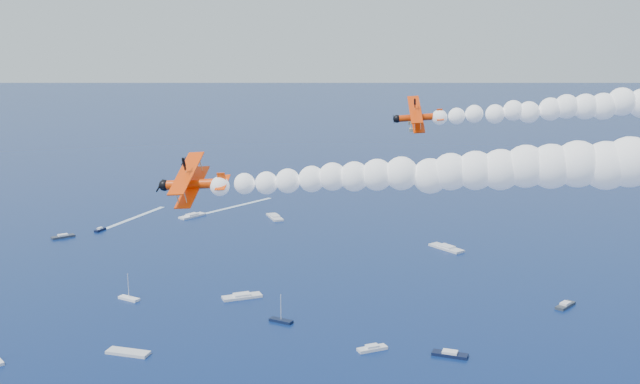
# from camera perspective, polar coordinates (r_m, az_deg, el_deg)

# --- Properties ---
(biplane_lead) EXTENTS (8.02, 9.73, 8.10)m
(biplane_lead) POSITION_cam_1_polar(r_m,az_deg,el_deg) (113.20, 7.32, 5.49)
(biplane_lead) COLOR red
(biplane_trail) EXTENTS (8.83, 10.94, 8.98)m
(biplane_trail) POSITION_cam_1_polar(r_m,az_deg,el_deg) (89.06, -9.28, 0.58)
(biplane_trail) COLOR #FF3F05
(smoke_trail_trail) EXTENTS (63.72, 12.60, 11.04)m
(smoke_trail_trail) POSITION_cam_1_polar(r_m,az_deg,el_deg) (84.25, 11.54, 1.50)
(smoke_trail_trail) COLOR white
(spectator_boats) EXTENTS (230.07, 178.67, 0.70)m
(spectator_boats) POSITION_cam_1_polar(r_m,az_deg,el_deg) (205.04, 2.33, -8.50)
(spectator_boats) COLOR black
(spectator_boats) RESTS_ON ground
(boat_wakes) EXTENTS (241.66, 199.15, 0.04)m
(boat_wakes) POSITION_cam_1_polar(r_m,az_deg,el_deg) (251.80, 2.18, -4.60)
(boat_wakes) COLOR white
(boat_wakes) RESTS_ON ground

